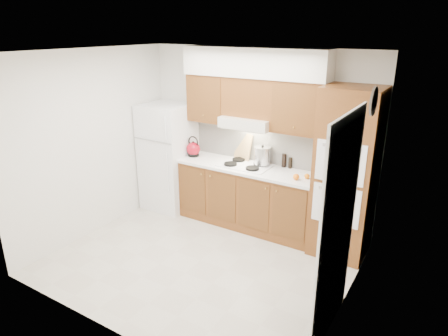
% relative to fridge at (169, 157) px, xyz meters
% --- Properties ---
extents(floor, '(3.60, 3.60, 0.00)m').
position_rel_fridge_xyz_m(floor, '(1.41, -1.14, -0.86)').
color(floor, '#BBB4A4').
rests_on(floor, ground).
extents(ceiling, '(3.60, 3.60, 0.00)m').
position_rel_fridge_xyz_m(ceiling, '(1.41, -1.14, 1.74)').
color(ceiling, white).
rests_on(ceiling, wall_back).
extents(wall_back, '(3.60, 0.02, 2.60)m').
position_rel_fridge_xyz_m(wall_back, '(1.41, 0.36, 0.44)').
color(wall_back, silver).
rests_on(wall_back, floor).
extents(wall_left, '(0.02, 3.00, 2.60)m').
position_rel_fridge_xyz_m(wall_left, '(-0.40, -1.14, 0.44)').
color(wall_left, silver).
rests_on(wall_left, floor).
extents(wall_right, '(0.02, 3.00, 2.60)m').
position_rel_fridge_xyz_m(wall_right, '(3.21, -1.14, 0.44)').
color(wall_right, silver).
rests_on(wall_right, floor).
extents(fridge, '(0.75, 0.72, 1.72)m').
position_rel_fridge_xyz_m(fridge, '(0.00, 0.00, 0.00)').
color(fridge, white).
rests_on(fridge, floor).
extents(base_cabinets, '(2.11, 0.60, 0.90)m').
position_rel_fridge_xyz_m(base_cabinets, '(1.43, 0.06, -0.41)').
color(base_cabinets, brown).
rests_on(base_cabinets, floor).
extents(countertop, '(2.13, 0.62, 0.04)m').
position_rel_fridge_xyz_m(countertop, '(1.43, 0.05, 0.06)').
color(countertop, white).
rests_on(countertop, base_cabinets).
extents(backsplash, '(2.11, 0.03, 0.56)m').
position_rel_fridge_xyz_m(backsplash, '(1.43, 0.34, 0.36)').
color(backsplash, white).
rests_on(backsplash, countertop).
extents(oven_cabinet, '(0.70, 0.65, 2.20)m').
position_rel_fridge_xyz_m(oven_cabinet, '(2.85, 0.03, 0.24)').
color(oven_cabinet, brown).
rests_on(oven_cabinet, floor).
extents(upper_cab_left, '(0.63, 0.33, 0.70)m').
position_rel_fridge_xyz_m(upper_cab_left, '(0.69, 0.19, 0.99)').
color(upper_cab_left, brown).
rests_on(upper_cab_left, wall_back).
extents(upper_cab_right, '(0.73, 0.33, 0.70)m').
position_rel_fridge_xyz_m(upper_cab_right, '(2.12, 0.19, 0.99)').
color(upper_cab_right, brown).
rests_on(upper_cab_right, wall_back).
extents(range_hood, '(0.75, 0.45, 0.15)m').
position_rel_fridge_xyz_m(range_hood, '(1.38, 0.13, 0.71)').
color(range_hood, silver).
rests_on(range_hood, wall_back).
extents(upper_cab_over_hood, '(0.75, 0.33, 0.55)m').
position_rel_fridge_xyz_m(upper_cab_over_hood, '(1.38, 0.19, 1.06)').
color(upper_cab_over_hood, brown).
rests_on(upper_cab_over_hood, range_hood).
extents(soffit, '(2.13, 0.36, 0.40)m').
position_rel_fridge_xyz_m(soffit, '(1.43, 0.18, 1.54)').
color(soffit, silver).
rests_on(soffit, wall_back).
extents(cooktop, '(0.74, 0.50, 0.01)m').
position_rel_fridge_xyz_m(cooktop, '(1.38, 0.07, 0.09)').
color(cooktop, white).
rests_on(cooktop, countertop).
extents(doorway, '(0.02, 0.90, 2.10)m').
position_rel_fridge_xyz_m(doorway, '(3.19, -1.49, 0.19)').
color(doorway, black).
rests_on(doorway, floor).
extents(wall_clock, '(0.02, 0.30, 0.30)m').
position_rel_fridge_xyz_m(wall_clock, '(3.19, -0.59, 1.29)').
color(wall_clock, '#3F3833').
rests_on(wall_clock, wall_right).
extents(kettle, '(0.26, 0.26, 0.22)m').
position_rel_fridge_xyz_m(kettle, '(0.47, 0.04, 0.20)').
color(kettle, maroon).
rests_on(kettle, countertop).
extents(cutting_board, '(0.33, 0.20, 0.42)m').
position_rel_fridge_xyz_m(cutting_board, '(1.21, 0.31, 0.28)').
color(cutting_board, tan).
rests_on(cutting_board, countertop).
extents(stock_pot, '(0.31, 0.31, 0.25)m').
position_rel_fridge_xyz_m(stock_pot, '(1.59, 0.20, 0.23)').
color(stock_pot, silver).
rests_on(stock_pot, cooktop).
extents(condiment_a, '(0.06, 0.06, 0.19)m').
position_rel_fridge_xyz_m(condiment_a, '(1.89, 0.31, 0.18)').
color(condiment_a, black).
rests_on(condiment_a, countertop).
extents(condiment_b, '(0.08, 0.08, 0.20)m').
position_rel_fridge_xyz_m(condiment_b, '(1.88, 0.31, 0.18)').
color(condiment_b, black).
rests_on(condiment_b, countertop).
extents(condiment_c, '(0.07, 0.07, 0.16)m').
position_rel_fridge_xyz_m(condiment_c, '(1.98, 0.31, 0.16)').
color(condiment_c, black).
rests_on(condiment_c, countertop).
extents(orange_near, '(0.10, 0.10, 0.08)m').
position_rel_fridge_xyz_m(orange_near, '(2.23, -0.09, 0.12)').
color(orange_near, '#F85C0D').
rests_on(orange_near, countertop).
extents(orange_far, '(0.08, 0.08, 0.07)m').
position_rel_fridge_xyz_m(orange_far, '(2.34, 0.03, 0.12)').
color(orange_far, '#FF9E0D').
rests_on(orange_far, countertop).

